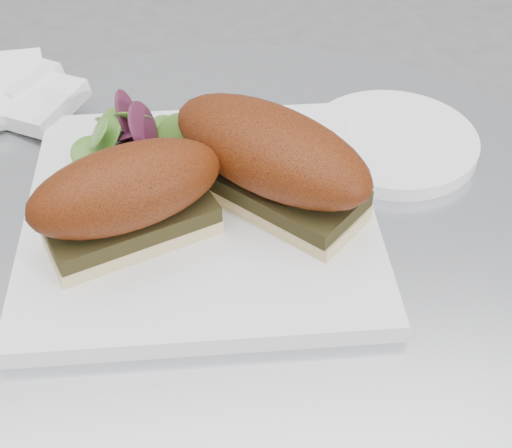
# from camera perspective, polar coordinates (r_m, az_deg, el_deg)

# --- Properties ---
(table) EXTENTS (0.70, 0.70, 0.73)m
(table) POSITION_cam_1_polar(r_m,az_deg,el_deg) (0.74, -0.76, -16.76)
(table) COLOR #B8BCC0
(table) RESTS_ON ground
(plate) EXTENTS (0.29, 0.29, 0.02)m
(plate) POSITION_cam_1_polar(r_m,az_deg,el_deg) (0.58, -4.48, 0.96)
(plate) COLOR white
(plate) RESTS_ON table
(sandwich_left) EXTENTS (0.16, 0.11, 0.08)m
(sandwich_left) POSITION_cam_1_polar(r_m,az_deg,el_deg) (0.53, -10.20, 2.14)
(sandwich_left) COLOR #FAE69C
(sandwich_left) RESTS_ON plate
(sandwich_right) EXTENTS (0.18, 0.19, 0.08)m
(sandwich_right) POSITION_cam_1_polar(r_m,az_deg,el_deg) (0.55, 1.11, 5.28)
(sandwich_right) COLOR #FAE69C
(sandwich_right) RESTS_ON plate
(salad) EXTENTS (0.10, 0.10, 0.05)m
(salad) POSITION_cam_1_polar(r_m,az_deg,el_deg) (0.63, -10.12, 7.79)
(salad) COLOR #56902F
(salad) RESTS_ON plate
(napkin) EXTENTS (0.14, 0.14, 0.02)m
(napkin) POSITION_cam_1_polar(r_m,az_deg,el_deg) (0.74, -18.41, 9.07)
(napkin) COLOR white
(napkin) RESTS_ON table
(saucer) EXTENTS (0.16, 0.16, 0.01)m
(saucer) POSITION_cam_1_polar(r_m,az_deg,el_deg) (0.67, 10.87, 6.51)
(saucer) COLOR white
(saucer) RESTS_ON table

